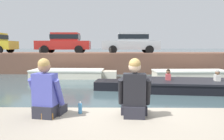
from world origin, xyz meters
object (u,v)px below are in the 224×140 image
at_px(mooring_bollard_mid, 110,51).
at_px(person_seated_left, 47,94).
at_px(car_left_inner_red, 65,42).
at_px(mooring_bollard_west, 40,51).
at_px(car_centre_silver, 131,42).
at_px(motorboat_passing, 182,85).
at_px(person_seated_right, 134,94).
at_px(bottle_drink, 80,108).
at_px(boat_moored_central_cream, 193,74).
at_px(boat_moored_west_cream, 71,74).

height_order(mooring_bollard_mid, person_seated_left, mooring_bollard_mid).
bearing_deg(mooring_bollard_mid, car_left_inner_red, 159.07).
bearing_deg(mooring_bollard_west, person_seated_left, -70.69).
bearing_deg(car_centre_silver, person_seated_left, -100.20).
xyz_separation_m(mooring_bollard_west, person_seated_left, (4.13, -11.79, -0.50)).
height_order(mooring_bollard_west, person_seated_left, mooring_bollard_west).
relative_size(motorboat_passing, car_left_inner_red, 1.81).
xyz_separation_m(motorboat_passing, car_centre_silver, (-1.73, 7.12, 2.02)).
bearing_deg(mooring_bollard_mid, person_seated_left, -93.95).
bearing_deg(person_seated_right, bottle_drink, 171.36).
height_order(mooring_bollard_mid, bottle_drink, mooring_bollard_mid).
bearing_deg(bottle_drink, motorboat_passing, 58.64).
height_order(mooring_bollard_west, person_seated_right, mooring_bollard_west).
xyz_separation_m(car_left_inner_red, mooring_bollard_mid, (3.49, -1.34, -0.61)).
xyz_separation_m(boat_moored_central_cream, bottle_drink, (-5.44, -9.78, 0.63)).
relative_size(motorboat_passing, mooring_bollard_west, 16.37).
distance_m(boat_moored_central_cream, mooring_bollard_mid, 5.66).
bearing_deg(car_centre_silver, mooring_bollard_west, -168.38).
bearing_deg(bottle_drink, car_left_inner_red, 103.88).
bearing_deg(person_seated_left, car_centre_silver, 79.80).
bearing_deg(car_left_inner_red, person_seated_left, -78.46).
bearing_deg(person_seated_left, mooring_bollard_mid, 86.05).
bearing_deg(person_seated_right, car_left_inner_red, 107.46).
height_order(car_left_inner_red, car_centre_silver, same).
distance_m(mooring_bollard_mid, bottle_drink, 11.67).
relative_size(motorboat_passing, person_seated_right, 7.55).
bearing_deg(bottle_drink, boat_moored_central_cream, 60.90).
height_order(car_centre_silver, mooring_bollard_west, car_centre_silver).
distance_m(car_centre_silver, mooring_bollard_west, 6.65).
bearing_deg(bottle_drink, person_seated_right, -8.64).
relative_size(car_left_inner_red, person_seated_right, 4.18).
bearing_deg(mooring_bollard_mid, person_seated_right, -86.94).
bearing_deg(mooring_bollard_mid, motorboat_passing, -60.49).
xyz_separation_m(motorboat_passing, bottle_drink, (-3.56, -5.85, 0.64)).
bearing_deg(bottle_drink, mooring_bollard_mid, 88.58).
height_order(motorboat_passing, mooring_bollard_mid, mooring_bollard_mid).
bearing_deg(motorboat_passing, car_centre_silver, 103.65).
relative_size(boat_moored_west_cream, mooring_bollard_mid, 11.87).
bearing_deg(mooring_bollard_mid, boat_moored_west_cream, -142.23).
distance_m(car_left_inner_red, mooring_bollard_mid, 3.79).
height_order(car_centre_silver, person_seated_left, car_centre_silver).
bearing_deg(car_centre_silver, person_seated_right, -94.00).
distance_m(boat_moored_west_cream, bottle_drink, 10.02).
xyz_separation_m(boat_moored_west_cream, motorboat_passing, (5.67, -3.93, -0.02)).
height_order(mooring_bollard_west, mooring_bollard_mid, same).
distance_m(car_left_inner_red, person_seated_left, 13.44).
distance_m(car_centre_silver, person_seated_left, 13.38).
relative_size(motorboat_passing, person_seated_left, 7.55).
distance_m(mooring_bollard_mid, person_seated_right, 11.80).
bearing_deg(car_centre_silver, car_left_inner_red, 179.98).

